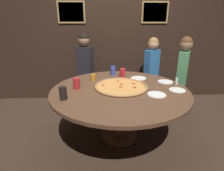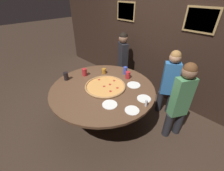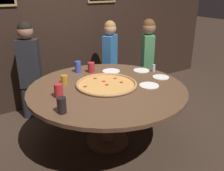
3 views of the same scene
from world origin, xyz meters
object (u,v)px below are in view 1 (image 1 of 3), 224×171
white_plate_right_side (157,95)px  condiment_shaker (177,81)px  diner_side_right (151,68)px  drink_cup_near_right (123,73)px  drink_cup_far_right (63,93)px  giant_pizza (121,86)px  drink_cup_front_edge (93,77)px  white_plate_left_side (138,78)px  diner_side_left (85,66)px  dining_table (120,96)px  white_plate_near_front (165,82)px  drink_cup_beside_pizza (77,83)px  white_plate_beside_cup (177,90)px  drink_cup_centre_back (113,71)px  diner_centre_back (182,73)px

white_plate_right_side → condiment_shaker: size_ratio=2.31×
condiment_shaker → diner_side_right: 0.93m
drink_cup_near_right → drink_cup_far_right: 1.15m
diner_side_right → giant_pizza: bearing=22.1°
drink_cup_front_edge → white_plate_left_side: size_ratio=0.43×
drink_cup_far_right → diner_side_left: 1.45m
dining_table → diner_side_left: size_ratio=1.29×
white_plate_near_front → white_plate_left_side: (-0.36, 0.20, 0.00)m
drink_cup_beside_pizza → white_plate_near_front: drink_cup_beside_pizza is taller
drink_cup_front_edge → white_plate_beside_cup: bearing=-22.5°
white_plate_left_side → drink_cup_centre_back: bearing=151.8°
drink_cup_front_edge → condiment_shaker: 1.20m
white_plate_right_side → diner_centre_back: diner_centre_back is taller
white_plate_near_front → diner_side_left: diner_side_left is taller
diner_side_right → white_plate_near_front: bearing=55.7°
white_plate_left_side → white_plate_beside_cup: bearing=-53.4°
drink_cup_near_right → drink_cup_centre_back: 0.17m
drink_cup_near_right → diner_side_right: bearing=39.2°
diner_side_left → diner_centre_back: diner_side_left is taller
dining_table → white_plate_beside_cup: (0.73, -0.10, 0.11)m
condiment_shaker → drink_cup_far_right: bearing=-163.6°
drink_cup_far_right → diner_centre_back: (1.77, 0.92, -0.04)m
giant_pizza → drink_cup_far_right: drink_cup_far_right is taller
white_plate_beside_cup → diner_side_left: diner_side_left is taller
white_plate_beside_cup → white_plate_right_side: (-0.31, -0.14, 0.00)m
drink_cup_centre_back → white_plate_near_front: (0.74, -0.40, -0.07)m
white_plate_right_side → diner_side_left: size_ratio=0.16×
drink_cup_centre_back → white_plate_beside_cup: 1.08m
white_plate_right_side → giant_pizza: bearing=145.4°
white_plate_left_side → diner_side_left: diner_side_left is taller
white_plate_left_side → white_plate_right_side: same height
white_plate_beside_cup → diner_side_right: diner_side_right is taller
diner_side_right → white_plate_beside_cup: bearing=57.8°
diner_side_right → diner_centre_back: 0.60m
white_plate_left_side → diner_side_right: size_ratio=0.18×
diner_side_left → diner_centre_back: bearing=-171.2°
drink_cup_beside_pizza → drink_cup_centre_back: bearing=50.2°
white_plate_right_side → diner_side_left: 1.68m
drink_cup_front_edge → white_plate_left_side: drink_cup_front_edge is taller
diner_side_left → diner_side_right: 1.26m
drink_cup_far_right → diner_side_left: bearing=85.7°
dining_table → white_plate_near_front: bearing=19.3°
drink_cup_centre_back → diner_centre_back: diner_centre_back is taller
drink_cup_near_right → white_plate_right_side: 0.86m
diner_side_right → condiment_shaker: bearing=63.0°
drink_cup_front_edge → white_plate_right_side: size_ratio=0.45×
drink_cup_beside_pizza → drink_cup_near_right: bearing=38.4°
drink_cup_near_right → white_plate_beside_cup: bearing=-45.6°
drink_cup_near_right → drink_cup_far_right: bearing=-131.4°
drink_cup_front_edge → diner_centre_back: diner_centre_back is taller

